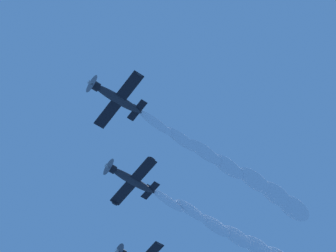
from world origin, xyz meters
The scene contains 4 objects.
airplane_lead centered at (0.63, 1.32, 72.52)m, with size 9.76×8.70×3.67m.
airplane_left_wingman centered at (7.47, -9.87, 72.55)m, with size 9.76×8.74×3.20m.
smoke_trail_lead centered at (-5.61, -22.84, 75.04)m, with size 10.22×32.42×5.31m.
smoke_trail_left_wingman centered at (1.16, -34.00, 75.18)m, with size 9.94×32.19×5.58m.
Camera 1 is at (-25.10, 22.32, 1.57)m, focal length 61.95 mm.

